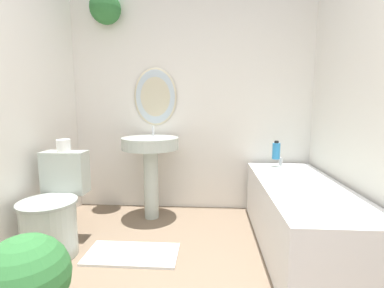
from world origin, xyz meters
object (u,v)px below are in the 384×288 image
object	(u,v)px
toilet	(53,214)
toilet_paper_roll	(64,145)
potted_plant	(26,282)
bathtub	(301,215)
pedestal_sink	(151,155)
shampoo_bottle	(276,151)

from	to	relation	value
toilet	toilet_paper_roll	xyz separation A→B (m)	(0.00, 0.21, 0.51)
potted_plant	bathtub	bearing A→B (deg)	30.45
toilet_paper_roll	bathtub	bearing A→B (deg)	-1.14
pedestal_sink	bathtub	xyz separation A→B (m)	(1.32, -0.53, -0.37)
toilet	potted_plant	world-z (taller)	toilet
bathtub	pedestal_sink	bearing A→B (deg)	158.18
pedestal_sink	potted_plant	xyz separation A→B (m)	(-0.31, -1.48, -0.36)
toilet	potted_plant	bearing A→B (deg)	-68.35
shampoo_bottle	potted_plant	world-z (taller)	shampoo_bottle
pedestal_sink	shampoo_bottle	xyz separation A→B (m)	(1.25, 0.10, 0.04)
toilet	shampoo_bottle	xyz separation A→B (m)	(1.87, 0.81, 0.38)
bathtub	potted_plant	bearing A→B (deg)	-149.55
toilet	toilet_paper_roll	distance (m)	0.55
shampoo_bottle	bathtub	bearing A→B (deg)	-84.08
bathtub	toilet_paper_roll	distance (m)	2.01
shampoo_bottle	pedestal_sink	bearing A→B (deg)	-175.23
toilet_paper_roll	potted_plant	bearing A→B (deg)	-72.70
pedestal_sink	shampoo_bottle	distance (m)	1.26
pedestal_sink	toilet_paper_roll	xyz separation A→B (m)	(-0.62, -0.49, 0.16)
pedestal_sink	toilet_paper_roll	bearing A→B (deg)	-141.74
potted_plant	pedestal_sink	bearing A→B (deg)	78.20
potted_plant	toilet_paper_roll	bearing A→B (deg)	107.30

